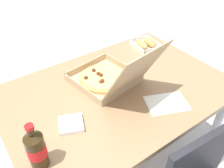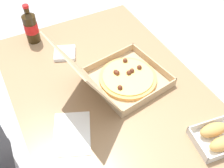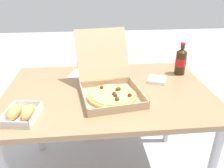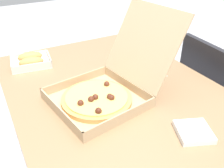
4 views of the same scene
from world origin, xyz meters
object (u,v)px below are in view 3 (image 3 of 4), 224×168
object	(u,v)px
bread_side_box	(22,113)
napkin_pile	(157,80)
pizza_box_open	(110,88)
paper_menu	(85,75)
cola_bottle	(181,61)
chair	(100,82)

from	to	relation	value
bread_side_box	napkin_pile	size ratio (longest dim) A/B	1.90
napkin_pile	bread_side_box	bearing A→B (deg)	-155.69
pizza_box_open	paper_menu	distance (m)	0.35
bread_side_box	cola_bottle	xyz separation A→B (m)	(0.97, 0.46, 0.07)
napkin_pile	chair	bearing A→B (deg)	121.81
pizza_box_open	cola_bottle	xyz separation A→B (m)	(0.52, 0.27, 0.05)
bread_side_box	cola_bottle	distance (m)	1.07
napkin_pile	paper_menu	bearing A→B (deg)	162.26
chair	napkin_pile	distance (m)	0.72
chair	bread_side_box	distance (m)	1.05
napkin_pile	pizza_box_open	bearing A→B (deg)	-153.91
pizza_box_open	bread_side_box	bearing A→B (deg)	-157.00
pizza_box_open	paper_menu	xyz separation A→B (m)	(-0.15, 0.31, -0.05)
bread_side_box	napkin_pile	distance (m)	0.85
cola_bottle	chair	bearing A→B (deg)	139.90
cola_bottle	bread_side_box	bearing A→B (deg)	-154.62
bread_side_box	napkin_pile	xyz separation A→B (m)	(0.77, 0.35, -0.02)
chair	paper_menu	size ratio (longest dim) A/B	3.95
paper_menu	pizza_box_open	bearing A→B (deg)	-41.45
chair	bread_side_box	xyz separation A→B (m)	(-0.42, -0.92, 0.28)
pizza_box_open	napkin_pile	world-z (taller)	pizza_box_open
chair	paper_menu	bearing A→B (deg)	-105.94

